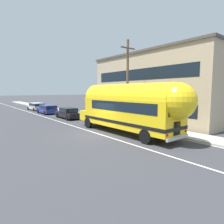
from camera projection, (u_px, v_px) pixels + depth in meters
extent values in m
plane|color=#38383D|center=(98.00, 134.00, 15.83)|extent=(300.00, 300.00, 0.00)
cube|color=silver|center=(47.00, 118.00, 25.21)|extent=(0.14, 80.00, 0.01)
cube|color=silver|center=(74.00, 116.00, 27.58)|extent=(0.12, 80.00, 0.01)
cube|color=#ADA89E|center=(88.00, 116.00, 26.72)|extent=(2.31, 90.00, 0.15)
cube|color=tan|center=(167.00, 89.00, 24.14)|extent=(10.55, 15.80, 7.60)
cube|color=#4C4742|center=(168.00, 57.00, 23.71)|extent=(10.85, 16.10, 0.24)
cube|color=black|center=(137.00, 107.00, 21.13)|extent=(0.08, 13.80, 1.20)
cube|color=black|center=(138.00, 75.00, 20.75)|extent=(0.08, 13.80, 1.20)
cylinder|color=brown|center=(127.00, 84.00, 18.99)|extent=(0.24, 0.24, 8.50)
cube|color=brown|center=(128.00, 48.00, 18.61)|extent=(1.80, 0.12, 0.12)
cube|color=yellow|center=(127.00, 113.00, 15.71)|extent=(2.63, 9.22, 2.30)
cylinder|color=yellow|center=(128.00, 99.00, 15.59)|extent=(2.58, 9.12, 2.45)
sphere|color=yellow|center=(177.00, 101.00, 12.08)|extent=(2.40, 2.40, 2.40)
cube|color=yellow|center=(92.00, 115.00, 19.84)|extent=(2.28, 1.33, 0.95)
cube|color=black|center=(127.00, 121.00, 15.78)|extent=(2.67, 9.26, 0.24)
cube|color=black|center=(130.00, 106.00, 15.41)|extent=(2.63, 7.42, 0.76)
cube|color=black|center=(177.00, 109.00, 12.12)|extent=(2.00, 0.11, 0.84)
cube|color=black|center=(177.00, 128.00, 12.25)|extent=(0.80, 0.07, 0.90)
cube|color=silver|center=(177.00, 138.00, 12.25)|extent=(2.34, 0.17, 0.20)
sphere|color=red|center=(167.00, 135.00, 11.62)|extent=(0.20, 0.20, 0.20)
sphere|color=red|center=(185.00, 131.00, 12.94)|extent=(0.20, 0.20, 0.20)
cube|color=black|center=(96.00, 102.00, 19.23)|extent=(2.14, 0.13, 0.96)
cube|color=silver|center=(89.00, 115.00, 20.38)|extent=(0.90, 0.11, 0.56)
cylinder|color=black|center=(88.00, 123.00, 18.36)|extent=(0.27, 1.00, 1.00)
cylinder|color=black|center=(108.00, 120.00, 19.82)|extent=(0.27, 1.00, 1.00)
cylinder|color=black|center=(146.00, 137.00, 12.81)|extent=(0.27, 1.00, 1.00)
cylinder|color=black|center=(166.00, 132.00, 14.27)|extent=(0.27, 1.00, 1.00)
cube|color=black|center=(68.00, 114.00, 24.70)|extent=(1.92, 4.71, 0.60)
cube|color=black|center=(68.00, 110.00, 24.53)|extent=(1.64, 2.36, 0.55)
cube|color=black|center=(68.00, 110.00, 24.54)|extent=(1.70, 2.40, 0.43)
cube|color=red|center=(70.00, 115.00, 22.36)|extent=(0.20, 0.05, 0.14)
cube|color=red|center=(82.00, 114.00, 23.25)|extent=(0.20, 0.05, 0.14)
cylinder|color=black|center=(57.00, 115.00, 25.53)|extent=(0.22, 0.65, 0.64)
cylinder|color=black|center=(69.00, 114.00, 26.52)|extent=(0.22, 0.65, 0.64)
cylinder|color=black|center=(67.00, 118.00, 22.92)|extent=(0.22, 0.65, 0.64)
cylinder|color=black|center=(80.00, 117.00, 23.91)|extent=(0.22, 0.65, 0.64)
cube|color=navy|center=(47.00, 110.00, 29.96)|extent=(1.87, 4.61, 0.60)
cube|color=navy|center=(48.00, 107.00, 29.52)|extent=(1.66, 3.36, 0.55)
cube|color=black|center=(48.00, 107.00, 29.52)|extent=(1.72, 3.40, 0.43)
cube|color=red|center=(47.00, 111.00, 27.64)|extent=(0.20, 0.04, 0.14)
cube|color=red|center=(57.00, 110.00, 28.60)|extent=(0.20, 0.04, 0.14)
cylinder|color=black|center=(38.00, 111.00, 30.71)|extent=(0.21, 0.64, 0.64)
cylinder|color=black|center=(49.00, 110.00, 31.76)|extent=(0.21, 0.64, 0.64)
cylinder|color=black|center=(45.00, 113.00, 28.19)|extent=(0.21, 0.64, 0.64)
cylinder|color=black|center=(56.00, 112.00, 29.25)|extent=(0.21, 0.64, 0.64)
cube|color=silver|center=(36.00, 107.00, 35.28)|extent=(2.05, 4.75, 0.60)
cube|color=silver|center=(37.00, 104.00, 34.86)|extent=(1.81, 3.50, 0.55)
cube|color=black|center=(37.00, 105.00, 34.86)|extent=(1.87, 3.54, 0.43)
cube|color=red|center=(36.00, 107.00, 32.95)|extent=(0.20, 0.05, 0.14)
cube|color=red|center=(45.00, 107.00, 34.00)|extent=(0.20, 0.05, 0.14)
cylinder|color=black|center=(28.00, 108.00, 35.97)|extent=(0.22, 0.65, 0.64)
cylinder|color=black|center=(38.00, 108.00, 37.13)|extent=(0.22, 0.65, 0.64)
cylinder|color=black|center=(34.00, 109.00, 33.48)|extent=(0.22, 0.65, 0.64)
cylinder|color=black|center=(44.00, 109.00, 34.63)|extent=(0.22, 0.65, 0.64)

